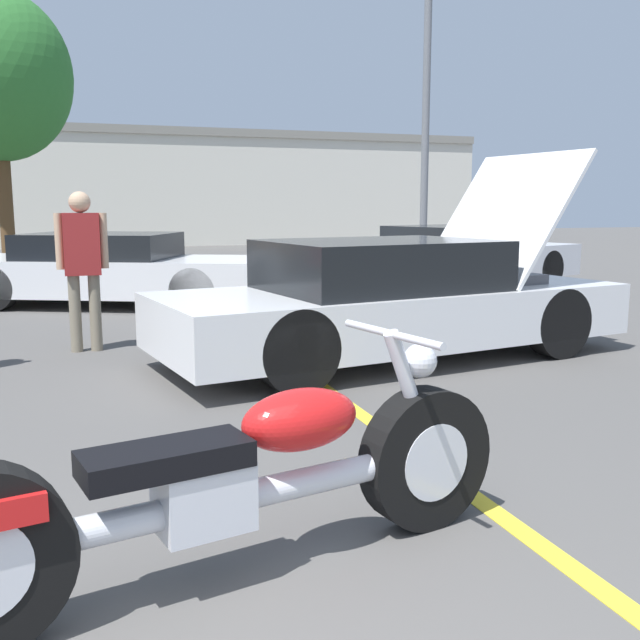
# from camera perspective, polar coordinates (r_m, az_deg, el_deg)

# --- Properties ---
(parking_stripe_middle) EXTENTS (0.12, 5.40, 0.01)m
(parking_stripe_middle) POSITION_cam_1_polar(r_m,az_deg,el_deg) (4.16, 10.33, -12.37)
(parking_stripe_middle) COLOR yellow
(parking_stripe_middle) RESTS_ON ground
(far_building) EXTENTS (32.00, 4.20, 4.40)m
(far_building) POSITION_cam_1_polar(r_m,az_deg,el_deg) (29.26, -18.86, 10.26)
(far_building) COLOR beige
(far_building) RESTS_ON ground
(light_pole) EXTENTS (1.21, 0.28, 7.94)m
(light_pole) POSITION_cam_1_polar(r_m,az_deg,el_deg) (17.79, 8.75, 18.21)
(light_pole) COLOR slate
(light_pole) RESTS_ON ground
(motorcycle) EXTENTS (2.59, 0.87, 0.97)m
(motorcycle) POSITION_cam_1_polar(r_m,az_deg,el_deg) (2.96, -6.74, -13.00)
(motorcycle) COLOR black
(motorcycle) RESTS_ON ground
(show_car_hood_open) EXTENTS (4.95, 2.50, 2.08)m
(show_car_hood_open) POSITION_cam_1_polar(r_m,az_deg,el_deg) (7.13, 6.05, 1.58)
(show_car_hood_open) COLOR white
(show_car_hood_open) RESTS_ON ground
(parked_car_mid_right_row) EXTENTS (5.10, 3.66, 1.10)m
(parked_car_mid_right_row) POSITION_cam_1_polar(r_m,az_deg,el_deg) (11.45, -16.36, 3.87)
(parked_car_mid_right_row) COLOR white
(parked_car_mid_right_row) RESTS_ON ground
(parked_car_right_row) EXTENTS (5.15, 3.42, 1.16)m
(parked_car_right_row) POSITION_cam_1_polar(r_m,az_deg,el_deg) (13.42, 11.17, 4.92)
(parked_car_right_row) COLOR silver
(parked_car_right_row) RESTS_ON ground
(spectator_by_show_car) EXTENTS (0.52, 0.22, 1.66)m
(spectator_by_show_car) POSITION_cam_1_polar(r_m,az_deg,el_deg) (7.80, -18.47, 4.76)
(spectator_by_show_car) COLOR gray
(spectator_by_show_car) RESTS_ON ground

